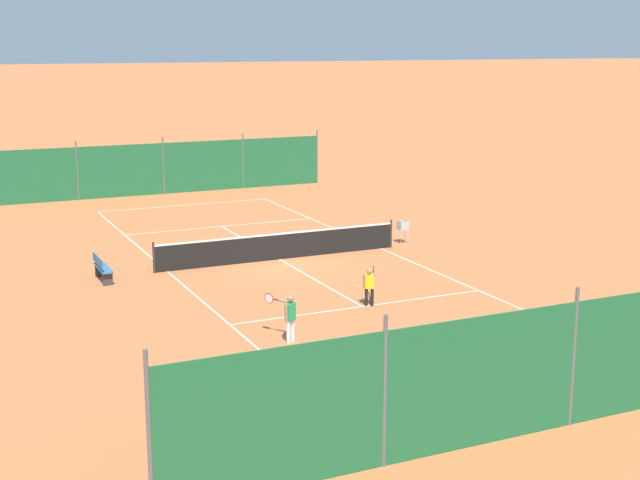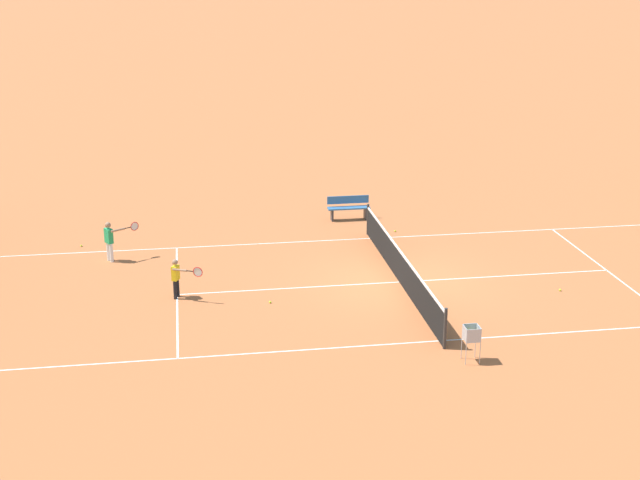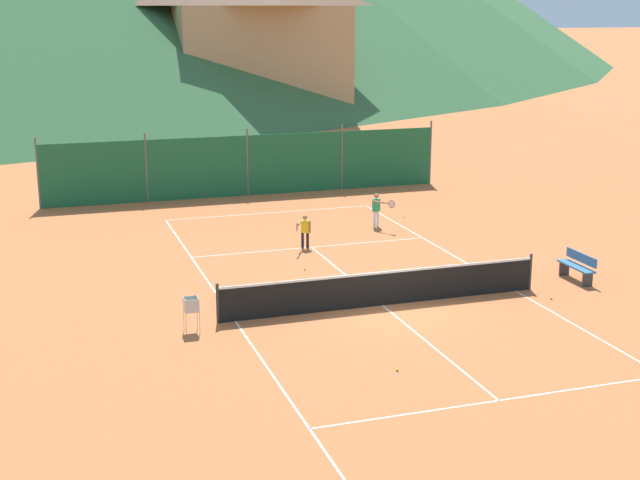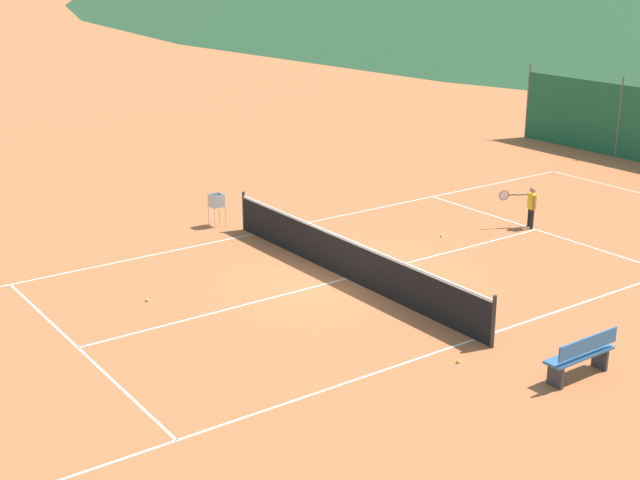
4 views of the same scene
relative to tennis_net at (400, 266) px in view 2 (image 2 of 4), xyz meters
The scene contains 11 objects.
ground_plane 0.50m from the tennis_net, ahead, with size 600.00×600.00×0.00m, color #BC6638.
court_line_markings 0.50m from the tennis_net, ahead, with size 8.25×23.85×0.01m.
tennis_net is the anchor object (origin of this frame).
player_far_service 6.37m from the tennis_net, 92.33° to the left, with size 0.70×0.86×1.13m.
player_near_service 8.96m from the tennis_net, 69.32° to the left, with size 0.55×1.05×1.26m.
tennis_ball_by_net_right 4.56m from the tennis_net, 107.86° to the right, with size 0.07×0.07×0.07m, color #CCE033.
tennis_ball_alley_left 10.58m from the tennis_net, 63.53° to the left, with size 0.07×0.07×0.07m, color #CCE033.
tennis_ball_far_corner 4.79m from the tennis_net, 11.92° to the right, with size 0.07×0.07×0.07m, color #CCE033.
tennis_ball_by_net_left 4.04m from the tennis_net, 104.72° to the left, with size 0.07×0.07×0.07m, color #CCE033.
ball_hopper 5.31m from the tennis_net, behind, with size 0.36×0.36×0.89m.
courtside_bench 6.35m from the tennis_net, ahead, with size 0.36×1.50×0.84m.
Camera 2 is at (-23.51, 6.02, 9.32)m, focal length 50.00 mm.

